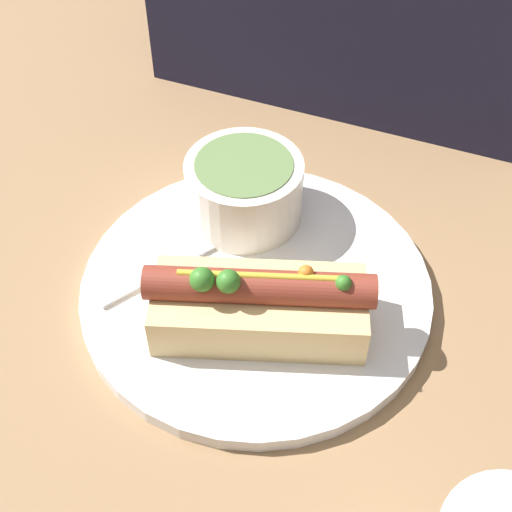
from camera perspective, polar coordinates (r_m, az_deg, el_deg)
ground_plane at (r=0.58m, az=0.00°, el=-2.97°), size 4.00×4.00×0.00m
dinner_plate at (r=0.57m, az=0.00°, el=-2.56°), size 0.28×0.28×0.01m
hot_dog at (r=0.52m, az=0.22°, el=-3.85°), size 0.17×0.11×0.07m
soup_bowl at (r=0.60m, az=-0.95°, el=5.50°), size 0.10×0.10×0.06m
spoon at (r=0.60m, az=-2.66°, el=1.42°), size 0.10×0.15×0.01m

